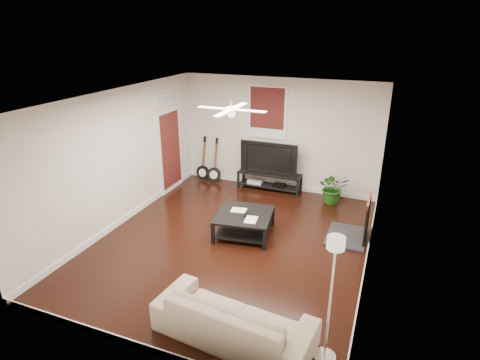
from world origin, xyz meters
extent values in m
cube|color=black|center=(0.00, 0.00, 0.00)|extent=(5.00, 6.00, 0.01)
cube|color=white|center=(0.00, 0.00, 2.80)|extent=(5.00, 6.00, 0.01)
cube|color=silver|center=(0.00, 3.00, 1.40)|extent=(5.00, 0.01, 2.80)
cube|color=silver|center=(0.00, -3.00, 1.40)|extent=(5.00, 0.01, 2.80)
cube|color=silver|center=(-2.50, 0.00, 1.40)|extent=(0.01, 6.00, 2.80)
cube|color=silver|center=(2.50, 0.00, 1.40)|extent=(0.01, 6.00, 2.80)
cube|color=brown|center=(2.49, 1.00, 1.40)|extent=(0.02, 2.20, 2.80)
cube|color=black|center=(2.20, 1.00, 0.46)|extent=(0.80, 1.10, 0.92)
cube|color=#3C1210|center=(-0.30, 2.97, 1.95)|extent=(1.00, 0.06, 1.30)
cube|color=white|center=(-2.46, 1.90, 1.25)|extent=(0.08, 1.00, 2.50)
cube|color=black|center=(-0.13, 2.78, 0.23)|extent=(1.61, 0.43, 0.45)
imported|color=black|center=(-0.13, 2.80, 0.87)|extent=(1.45, 0.19, 0.83)
cube|color=black|center=(0.10, 0.38, 0.23)|extent=(1.22, 1.22, 0.45)
imported|color=tan|center=(0.99, -2.34, 0.31)|extent=(2.24, 1.07, 0.63)
imported|color=#1D5117|center=(1.51, 2.55, 0.39)|extent=(0.85, 0.79, 0.77)
camera|label=1|loc=(2.62, -6.23, 3.96)|focal=29.64mm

